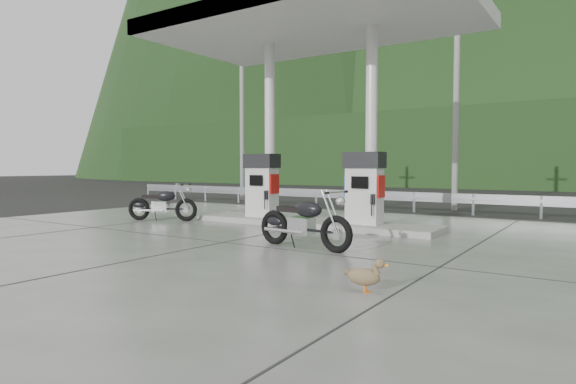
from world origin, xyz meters
The scene contains 17 objects.
ground centered at (0.00, 0.00, 0.00)m, with size 160.00×160.00×0.00m, color black.
forecourt_apron centered at (0.00, 0.00, 0.01)m, with size 18.00×14.00×0.02m, color #62625D.
pump_island centered at (0.00, 2.50, 0.10)m, with size 7.00×1.40×0.15m, color gray.
gas_pump_left centered at (-1.60, 2.50, 1.07)m, with size 0.95×0.55×1.80m, color silver, non-canonical shape.
gas_pump_right centered at (1.60, 2.50, 1.07)m, with size 0.95×0.55×1.80m, color silver, non-canonical shape.
canopy_column_left centered at (-1.60, 2.90, 2.67)m, with size 0.30×0.30×5.00m, color silver.
canopy_column_right centered at (1.60, 2.90, 2.67)m, with size 0.30×0.30×5.00m, color silver.
canopy_roof centered at (0.00, 2.50, 5.37)m, with size 8.50×5.00×0.40m, color white.
guardrail centered at (0.00, 8.00, 0.71)m, with size 26.00×0.16×1.42m, color #999AA1, non-canonical shape.
road centered at (0.00, 11.50, 0.00)m, with size 60.00×7.00×0.01m, color black.
utility_pole_a centered at (-8.00, 9.50, 4.00)m, with size 0.22×0.22×8.00m, color gray.
utility_pole_b centered at (2.00, 9.50, 4.00)m, with size 0.22×0.22×8.00m, color gray.
tree_band centered at (0.00, 30.00, 3.00)m, with size 80.00×6.00×6.00m, color black.
forested_hills centered at (0.00, 60.00, 0.00)m, with size 100.00×40.00×140.00m, color black, non-canonical shape.
motorcycle_left centered at (-4.25, 1.14, 0.49)m, with size 2.00×0.63×0.95m, color black, non-canonical shape.
motorcycle_right centered at (1.77, -0.65, 0.52)m, with size 2.10×0.66×0.99m, color black, non-canonical shape.
duck centered at (4.13, -3.03, 0.21)m, with size 0.52×0.15×0.37m, color brown, non-canonical shape.
Camera 1 is at (6.67, -8.57, 1.60)m, focal length 30.00 mm.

